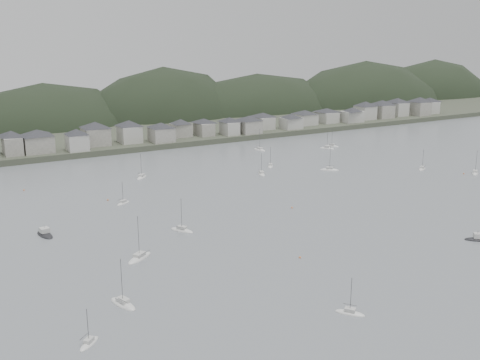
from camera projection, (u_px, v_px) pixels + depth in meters
ground at (381, 264)px, 145.06m from camera, size 900.00×900.00×0.00m
far_shore_land at (87, 119)px, 392.17m from camera, size 900.00×250.00×3.00m
forested_ridge at (105, 141)px, 376.26m from camera, size 851.55×103.94×102.57m
waterfront_town at (223, 124)px, 321.06m from camera, size 451.48×28.46×12.92m
sailboat_lead at (327, 148)px, 294.44m from camera, size 6.29×8.02×10.78m
moored_fleet at (236, 202)px, 198.84m from camera, size 267.15×168.05×12.95m
motor_launch_near at (477, 239)px, 162.03m from camera, size 7.20×6.55×3.73m
motor_launch_far at (45, 234)px, 166.10m from camera, size 4.89×9.45×4.13m
mooring_buoys at (272, 209)px, 191.56m from camera, size 171.91×132.46×0.70m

